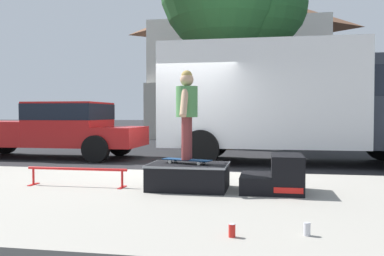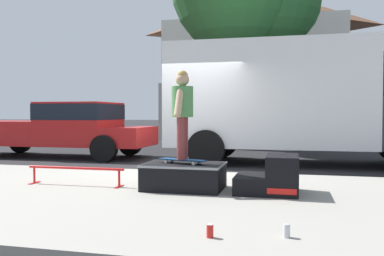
{
  "view_description": "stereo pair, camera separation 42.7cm",
  "coord_description": "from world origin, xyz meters",
  "px_view_note": "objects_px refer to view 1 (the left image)",
  "views": [
    {
      "loc": [
        1.94,
        -8.72,
        1.29
      ],
      "look_at": [
        0.6,
        -1.28,
        1.02
      ],
      "focal_mm": 38.67,
      "sensor_mm": 36.0,
      "label": 1
    },
    {
      "loc": [
        2.36,
        -8.63,
        1.29
      ],
      "look_at": [
        0.6,
        -1.28,
        1.02
      ],
      "focal_mm": 38.67,
      "sensor_mm": 36.0,
      "label": 2
    }
  ],
  "objects_px": {
    "skate_box": "(189,175)",
    "soda_can": "(232,230)",
    "box_truck": "(299,97)",
    "pickup_truck_red": "(52,127)",
    "grind_rail": "(77,172)",
    "kicker_ramp": "(277,176)",
    "skater_kid": "(187,107)",
    "soda_can_b": "(307,229)",
    "skateboard": "(187,160)"
  },
  "relations": [
    {
      "from": "grind_rail",
      "to": "pickup_truck_red",
      "type": "bearing_deg",
      "value": 122.7
    },
    {
      "from": "kicker_ramp",
      "to": "soda_can",
      "type": "xyz_separation_m",
      "value": [
        -0.48,
        -2.37,
        -0.17
      ]
    },
    {
      "from": "grind_rail",
      "to": "pickup_truck_red",
      "type": "relative_size",
      "value": 0.3
    },
    {
      "from": "grind_rail",
      "to": "box_truck",
      "type": "height_order",
      "value": "box_truck"
    },
    {
      "from": "soda_can",
      "to": "soda_can_b",
      "type": "xyz_separation_m",
      "value": [
        0.7,
        0.17,
        0.0
      ]
    },
    {
      "from": "kicker_ramp",
      "to": "soda_can",
      "type": "height_order",
      "value": "kicker_ramp"
    },
    {
      "from": "grind_rail",
      "to": "soda_can",
      "type": "height_order",
      "value": "grind_rail"
    },
    {
      "from": "box_truck",
      "to": "skater_kid",
      "type": "bearing_deg",
      "value": -113.47
    },
    {
      "from": "skate_box",
      "to": "skater_kid",
      "type": "relative_size",
      "value": 0.89
    },
    {
      "from": "skate_box",
      "to": "soda_can",
      "type": "distance_m",
      "value": 2.53
    },
    {
      "from": "skate_box",
      "to": "skateboard",
      "type": "xyz_separation_m",
      "value": [
        -0.03,
        -0.0,
        0.24
      ]
    },
    {
      "from": "skateboard",
      "to": "grind_rail",
      "type": "bearing_deg",
      "value": -177.6
    },
    {
      "from": "grind_rail",
      "to": "skateboard",
      "type": "relative_size",
      "value": 2.1
    },
    {
      "from": "soda_can",
      "to": "box_truck",
      "type": "bearing_deg",
      "value": 80.84
    },
    {
      "from": "skate_box",
      "to": "box_truck",
      "type": "xyz_separation_m",
      "value": [
        2.0,
        4.67,
        1.37
      ]
    },
    {
      "from": "skate_box",
      "to": "grind_rail",
      "type": "bearing_deg",
      "value": -177.6
    },
    {
      "from": "soda_can",
      "to": "box_truck",
      "type": "distance_m",
      "value": 7.3
    },
    {
      "from": "skate_box",
      "to": "skater_kid",
      "type": "xyz_separation_m",
      "value": [
        -0.03,
        -0.0,
        1.06
      ]
    },
    {
      "from": "box_truck",
      "to": "soda_can",
      "type": "bearing_deg",
      "value": -99.16
    },
    {
      "from": "kicker_ramp",
      "to": "pickup_truck_red",
      "type": "distance_m",
      "value": 7.97
    },
    {
      "from": "pickup_truck_red",
      "to": "skate_box",
      "type": "bearing_deg",
      "value": -44.23
    },
    {
      "from": "skater_kid",
      "to": "soda_can",
      "type": "xyz_separation_m",
      "value": [
        0.89,
        -2.37,
        -1.21
      ]
    },
    {
      "from": "kicker_ramp",
      "to": "skateboard",
      "type": "distance_m",
      "value": 1.39
    },
    {
      "from": "skate_box",
      "to": "pickup_truck_red",
      "type": "xyz_separation_m",
      "value": [
        -4.97,
        4.84,
        0.56
      ]
    },
    {
      "from": "box_truck",
      "to": "pickup_truck_red",
      "type": "distance_m",
      "value": 7.02
    },
    {
      "from": "kicker_ramp",
      "to": "box_truck",
      "type": "height_order",
      "value": "box_truck"
    },
    {
      "from": "soda_can_b",
      "to": "skater_kid",
      "type": "bearing_deg",
      "value": 125.97
    },
    {
      "from": "skate_box",
      "to": "grind_rail",
      "type": "relative_size",
      "value": 0.72
    },
    {
      "from": "grind_rail",
      "to": "soda_can",
      "type": "xyz_separation_m",
      "value": [
        2.68,
        -2.3,
        -0.17
      ]
    },
    {
      "from": "skater_kid",
      "to": "soda_can_b",
      "type": "distance_m",
      "value": 2.97
    },
    {
      "from": "soda_can_b",
      "to": "skateboard",
      "type": "bearing_deg",
      "value": 125.97
    },
    {
      "from": "box_truck",
      "to": "kicker_ramp",
      "type": "bearing_deg",
      "value": -98.0
    },
    {
      "from": "skater_kid",
      "to": "soda_can",
      "type": "bearing_deg",
      "value": -69.36
    },
    {
      "from": "grind_rail",
      "to": "pickup_truck_red",
      "type": "height_order",
      "value": "pickup_truck_red"
    },
    {
      "from": "skateboard",
      "to": "kicker_ramp",
      "type": "bearing_deg",
      "value": 0.03
    },
    {
      "from": "skate_box",
      "to": "pickup_truck_red",
      "type": "distance_m",
      "value": 6.95
    },
    {
      "from": "kicker_ramp",
      "to": "soda_can_b",
      "type": "bearing_deg",
      "value": -84.19
    },
    {
      "from": "pickup_truck_red",
      "to": "skater_kid",
      "type": "bearing_deg",
      "value": -44.39
    },
    {
      "from": "soda_can_b",
      "to": "skate_box",
      "type": "bearing_deg",
      "value": 125.5
    },
    {
      "from": "skate_box",
      "to": "kicker_ramp",
      "type": "relative_size",
      "value": 1.33
    },
    {
      "from": "grind_rail",
      "to": "skater_kid",
      "type": "relative_size",
      "value": 1.23
    },
    {
      "from": "box_truck",
      "to": "pickup_truck_red",
      "type": "bearing_deg",
      "value": 178.65
    },
    {
      "from": "kicker_ramp",
      "to": "soda_can",
      "type": "distance_m",
      "value": 2.43
    },
    {
      "from": "box_truck",
      "to": "pickup_truck_red",
      "type": "relative_size",
      "value": 1.21
    },
    {
      "from": "skater_kid",
      "to": "grind_rail",
      "type": "bearing_deg",
      "value": -177.6
    },
    {
      "from": "skate_box",
      "to": "pickup_truck_red",
      "type": "bearing_deg",
      "value": 135.77
    },
    {
      "from": "soda_can",
      "to": "box_truck",
      "type": "xyz_separation_m",
      "value": [
        1.14,
        7.04,
        1.52
      ]
    },
    {
      "from": "skateboard",
      "to": "pickup_truck_red",
      "type": "bearing_deg",
      "value": 135.61
    },
    {
      "from": "skate_box",
      "to": "skateboard",
      "type": "relative_size",
      "value": 1.51
    },
    {
      "from": "kicker_ramp",
      "to": "pickup_truck_red",
      "type": "bearing_deg",
      "value": 142.54
    }
  ]
}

